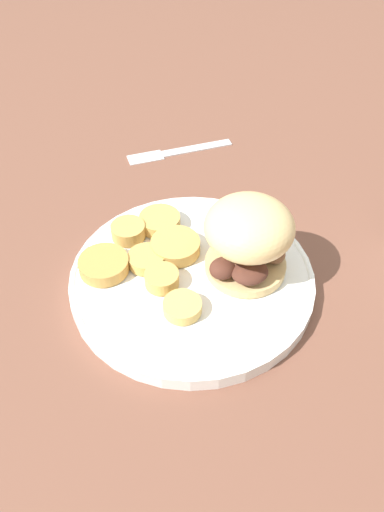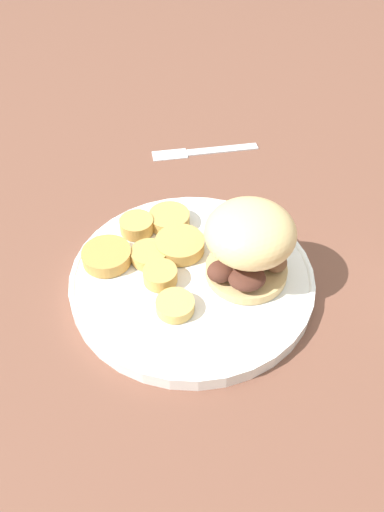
% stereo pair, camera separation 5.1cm
% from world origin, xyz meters
% --- Properties ---
extents(ground_plane, '(4.00, 4.00, 0.00)m').
position_xyz_m(ground_plane, '(0.00, 0.00, 0.00)').
color(ground_plane, brown).
extents(dinner_plate, '(0.26, 0.26, 0.02)m').
position_xyz_m(dinner_plate, '(0.00, 0.00, 0.01)').
color(dinner_plate, white).
rests_on(dinner_plate, ground_plane).
extents(sandwich, '(0.10, 0.09, 0.09)m').
position_xyz_m(sandwich, '(0.04, -0.04, 0.07)').
color(sandwich, tan).
rests_on(sandwich, dinner_plate).
extents(potato_round_0, '(0.05, 0.05, 0.01)m').
position_xyz_m(potato_round_0, '(-0.05, 0.08, 0.03)').
color(potato_round_0, '#BC8942').
rests_on(potato_round_0, dinner_plate).
extents(potato_round_1, '(0.04, 0.04, 0.01)m').
position_xyz_m(potato_round_1, '(-0.05, -0.02, 0.02)').
color(potato_round_1, tan).
rests_on(potato_round_1, dinner_plate).
extents(potato_round_2, '(0.05, 0.05, 0.01)m').
position_xyz_m(potato_round_2, '(0.04, 0.07, 0.03)').
color(potato_round_2, tan).
rests_on(potato_round_2, dinner_plate).
extents(potato_round_3, '(0.04, 0.04, 0.02)m').
position_xyz_m(potato_round_3, '(-0.03, 0.02, 0.03)').
color(potato_round_3, tan).
rests_on(potato_round_3, dinner_plate).
extents(potato_round_4, '(0.05, 0.05, 0.01)m').
position_xyz_m(potato_round_4, '(0.02, 0.03, 0.03)').
color(potato_round_4, tan).
rests_on(potato_round_4, dinner_plate).
extents(potato_round_5, '(0.04, 0.04, 0.02)m').
position_xyz_m(potato_round_5, '(0.01, 0.09, 0.03)').
color(potato_round_5, tan).
rests_on(potato_round_5, dinner_plate).
extents(potato_round_6, '(0.04, 0.04, 0.01)m').
position_xyz_m(potato_round_6, '(-0.02, 0.05, 0.02)').
color(potato_round_6, tan).
rests_on(potato_round_6, dinner_plate).
extents(fork, '(0.14, 0.11, 0.00)m').
position_xyz_m(fork, '(0.20, 0.16, 0.00)').
color(fork, silver).
rests_on(fork, ground_plane).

